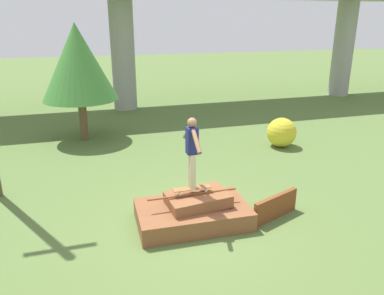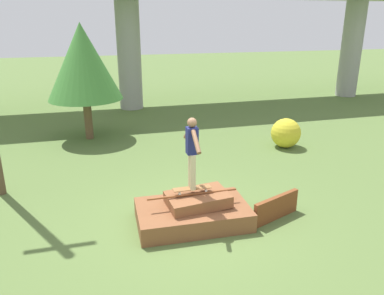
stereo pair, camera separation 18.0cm
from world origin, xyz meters
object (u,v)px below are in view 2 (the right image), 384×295
(skateboard, at_px, (192,188))
(tree_behind_left, at_px, (83,62))
(skater, at_px, (192,149))
(bush_yellow_flowering, at_px, (286,133))

(skateboard, relative_size, tree_behind_left, 0.20)
(skater, distance_m, tree_behind_left, 7.07)
(skater, xyz_separation_m, bush_yellow_flowering, (4.33, 3.92, -1.15))
(skater, bearing_deg, tree_behind_left, 107.06)
(skater, bearing_deg, skateboard, 138.37)
(skateboard, relative_size, skater, 0.54)
(tree_behind_left, bearing_deg, bush_yellow_flowering, -23.35)
(skateboard, xyz_separation_m, tree_behind_left, (-2.05, 6.68, 1.96))
(skater, height_order, bush_yellow_flowering, skater)
(skateboard, bearing_deg, skater, -41.63)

